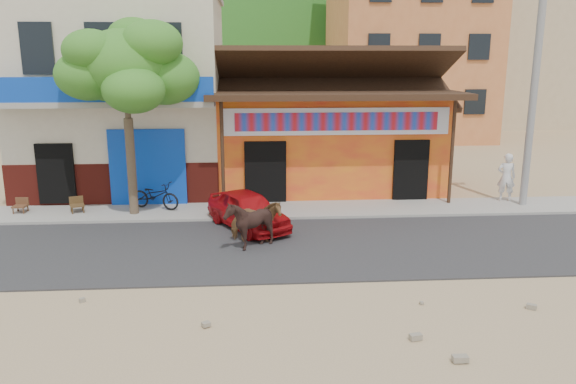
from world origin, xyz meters
name	(u,v)px	position (x,y,z in m)	size (l,w,h in m)	color
ground	(293,284)	(0.00, 0.00, 0.00)	(120.00, 120.00, 0.00)	#9E825B
road	(286,247)	(0.00, 2.50, 0.02)	(60.00, 5.00, 0.04)	#28282B
sidewalk	(279,211)	(0.00, 6.00, 0.06)	(60.00, 2.00, 0.12)	gray
dance_club	(324,140)	(2.00, 10.00, 1.80)	(8.00, 6.00, 3.60)	orange
cafe_building	(126,97)	(-5.50, 10.00, 3.50)	(7.00, 6.00, 7.00)	beige
apartment_front	(407,40)	(9.00, 24.00, 6.00)	(9.00, 9.00, 12.00)	#CC723F
apartment_rear	(503,57)	(18.00, 30.00, 5.00)	(8.00, 8.00, 10.00)	tan
hillside	(254,5)	(0.00, 70.00, 12.00)	(100.00, 40.00, 24.00)	#194C14
tree	(128,118)	(-4.60, 5.80, 3.12)	(3.00, 3.00, 6.00)	#2D721E
utility_pole	(535,83)	(8.20, 6.00, 4.12)	(0.24, 0.24, 8.00)	gray
cow_tan	(256,221)	(-0.78, 2.92, 0.62)	(0.62, 1.37, 1.15)	brown
cow_dark	(249,224)	(-0.97, 2.40, 0.70)	(1.07, 1.20, 1.33)	black
red_car	(248,210)	(-1.00, 4.22, 0.59)	(1.30, 3.24, 1.10)	#AE0C11
scooter	(155,195)	(-4.00, 6.29, 0.57)	(0.59, 1.70, 0.89)	black
pedestrian	(506,177)	(7.82, 6.55, 0.95)	(0.60, 0.39, 1.65)	white
cafe_chair_left	(19,199)	(-8.22, 6.11, 0.55)	(0.40, 0.40, 0.86)	#4B2C19
cafe_chair_right	(76,198)	(-6.43, 6.04, 0.57)	(0.42, 0.42, 0.91)	#462B17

